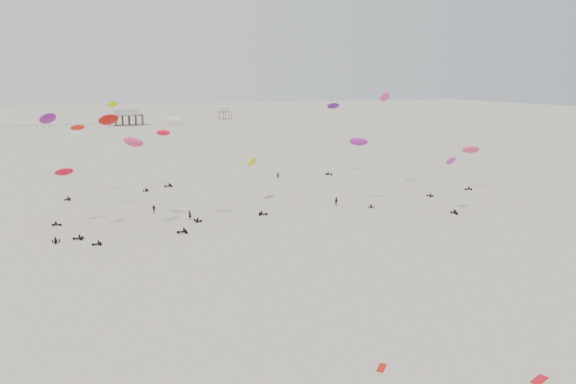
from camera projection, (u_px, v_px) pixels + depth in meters
name	position (u px, v px, depth m)	size (l,w,h in m)	color
ground_plane	(186.00, 155.00, 212.88)	(900.00, 900.00, 0.00)	beige
pavilion_main	(126.00, 118.00, 346.48)	(21.00, 13.00, 9.80)	brown
pavilion_small	(225.00, 114.00, 398.01)	(9.00, 7.00, 8.00)	brown
pier_fence	(35.00, 126.00, 329.47)	(80.20, 0.20, 1.50)	black
rig_0	(452.00, 175.00, 120.76)	(4.49, 5.67, 12.18)	black
rig_1	(75.00, 156.00, 138.18)	(5.90, 12.19, 16.48)	black
rig_2	(165.00, 153.00, 150.98)	(3.98, 6.39, 15.09)	black
rig_3	(61.00, 193.00, 107.14)	(4.65, 16.75, 17.06)	black
rig_4	(332.00, 123.00, 167.65)	(5.45, 4.44, 21.64)	black
rig_5	(122.00, 129.00, 142.79)	(9.65, 7.40, 23.16)	black
rig_6	(388.00, 104.00, 144.41)	(9.03, 18.45, 27.19)	black
rig_7	(470.00, 157.00, 145.80)	(5.01, 3.50, 11.57)	black
rig_8	(103.00, 140.00, 102.59)	(10.18, 7.09, 22.41)	black
rig_9	(70.00, 161.00, 117.55)	(7.96, 15.68, 22.20)	black
rig_10	(54.00, 135.00, 101.03)	(9.75, 14.30, 24.00)	black
rig_11	(253.00, 169.00, 130.16)	(5.92, 18.71, 16.86)	black
rig_12	(178.00, 136.00, 111.04)	(6.91, 6.07, 21.48)	black
rig_13	(361.00, 153.00, 129.31)	(4.12, 10.20, 15.52)	black
rig_14	(140.00, 154.00, 111.91)	(10.63, 17.91, 21.29)	black
spectator_0	(190.00, 219.00, 115.91)	(0.81, 0.56, 2.24)	black
spectator_1	(336.00, 205.00, 128.63)	(1.11, 0.64, 2.26)	black
spectator_2	(154.00, 213.00, 121.02)	(1.33, 0.71, 2.24)	black
spectator_3	(278.00, 179.00, 162.67)	(0.84, 0.58, 2.32)	black
grounded_kite_a	(539.00, 380.00, 54.16)	(2.20, 0.90, 0.08)	red
grounded_kite_b	(381.00, 368.00, 56.43)	(1.80, 0.70, 0.07)	red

